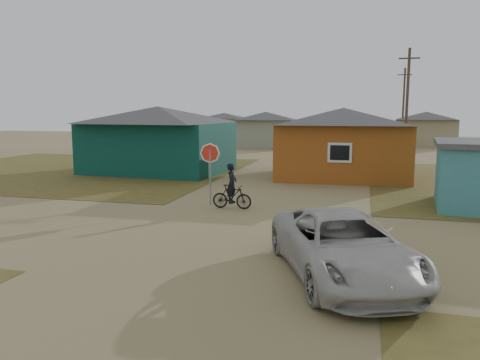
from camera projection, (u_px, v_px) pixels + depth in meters
ground at (234, 239)px, 13.84m from camera, size 120.00×120.00×0.00m
grass_nw at (77, 170)px, 29.79m from camera, size 20.00×18.00×0.00m
house_teal at (159, 138)px, 28.58m from camera, size 8.93×7.08×4.00m
house_yellow at (343, 142)px, 26.31m from camera, size 7.72×6.76×3.90m
house_pale_west at (266, 129)px, 47.60m from camera, size 7.04×6.15×3.60m
house_beige_east at (426, 128)px, 49.33m from camera, size 6.95×6.05×3.60m
house_pale_north at (224, 126)px, 61.10m from camera, size 6.28×5.81×3.40m
utility_pole_near at (407, 105)px, 32.65m from camera, size 1.40×0.20×8.00m
utility_pole_far at (403, 106)px, 47.71m from camera, size 1.40×0.20×8.00m
stop_sign at (210, 159)px, 18.62m from camera, size 0.79×0.27×2.48m
cyclist at (232, 192)px, 17.96m from camera, size 1.56×0.57×1.76m
vehicle at (343, 246)px, 10.57m from camera, size 4.21×5.77×1.46m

